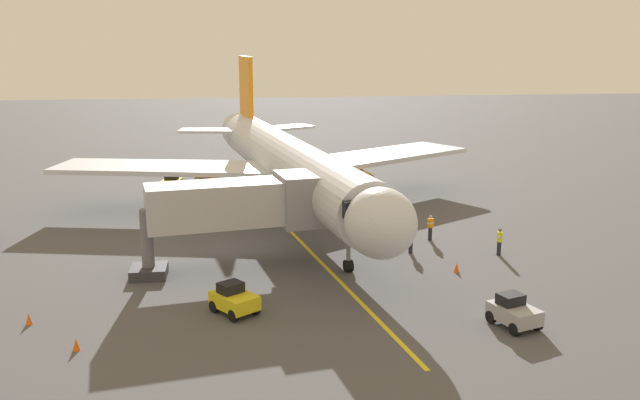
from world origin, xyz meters
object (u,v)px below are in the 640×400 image
ground_crew_wing_walker (430,227)px  safety_cone_nose_left (457,267)px  airplane (287,163)px  tug_rear_apron (234,299)px  ground_crew_loader (411,239)px  tug_near_nose (171,183)px  jet_bridge (246,205)px  tug_starboard_side (514,312)px  safety_cone_nose_right (215,294)px  safety_cone_wing_port (29,319)px  safety_cone_wing_starboard (76,344)px  ground_crew_marshaller (499,241)px

ground_crew_wing_walker → safety_cone_nose_left: bearing=87.0°
airplane → tug_rear_apron: 19.64m
tug_rear_apron → ground_crew_loader: bearing=-143.2°
tug_rear_apron → airplane: bearing=-102.7°
tug_near_nose → jet_bridge: bearing=105.5°
tug_near_nose → tug_starboard_side: same height
ground_crew_loader → safety_cone_nose_left: size_ratio=3.11×
ground_crew_wing_walker → tug_near_nose: size_ratio=0.67×
tug_rear_apron → ground_crew_wing_walker: bearing=-140.3°
ground_crew_loader → tug_starboard_side: size_ratio=0.64×
jet_bridge → safety_cone_nose_right: size_ratio=20.95×
tug_near_nose → tug_rear_apron: (-5.17, 28.60, 0.00)m
airplane → safety_cone_wing_port: size_ratio=73.13×
tug_near_nose → safety_cone_wing_starboard: (1.60, 31.87, -0.43)m
ground_crew_loader → safety_cone_wing_port: ground_crew_loader is taller
ground_crew_marshaller → tug_starboard_side: 11.00m
jet_bridge → ground_crew_wing_walker: jet_bridge is taller
tug_starboard_side → safety_cone_wing_port: size_ratio=4.84×
airplane → safety_cone_wing_starboard: (11.04, 22.16, -3.73)m
ground_crew_marshaller → safety_cone_nose_right: size_ratio=3.11×
ground_crew_wing_walker → tug_near_nose: ground_crew_wing_walker is taller
jet_bridge → safety_cone_wing_starboard: (7.63, 10.14, -3.49)m
airplane → tug_starboard_side: size_ratio=15.11×
safety_cone_nose_right → airplane: bearing=-107.2°
safety_cone_wing_port → tug_starboard_side: bearing=171.9°
tug_starboard_side → safety_cone_wing_port: bearing=-8.1°
airplane → safety_cone_wing_port: 23.80m
safety_cone_wing_starboard → ground_crew_marshaller: bearing=-155.8°
ground_crew_marshaller → safety_cone_wing_starboard: 25.34m
airplane → safety_cone_wing_starboard: bearing=63.5°
tug_near_nose → safety_cone_nose_left: (-17.89, 24.19, -0.43)m
ground_crew_marshaller → airplane: bearing=-44.3°
tug_rear_apron → ground_crew_marshaller: bearing=-156.4°
tug_near_nose → safety_cone_wing_port: tug_near_nose is taller
ground_crew_wing_walker → jet_bridge: bearing=18.1°
ground_crew_wing_walker → tug_starboard_side: ground_crew_wing_walker is taller
safety_cone_wing_starboard → airplane: bearing=-116.5°
ground_crew_loader → safety_cone_wing_port: (20.57, 8.39, -0.61)m
jet_bridge → ground_crew_loader: (-10.17, -1.39, -2.88)m
ground_crew_wing_walker → safety_cone_wing_starboard: (19.82, 14.12, -0.61)m
tug_rear_apron → safety_cone_wing_starboard: size_ratio=4.99×
ground_crew_loader → safety_cone_wing_starboard: size_ratio=3.11×
safety_cone_wing_starboard → safety_cone_nose_left: bearing=-158.5°
airplane → jet_bridge: bearing=74.2°
jet_bridge → ground_crew_marshaller: (-15.47, -0.25, -2.88)m
airplane → safety_cone_nose_right: (5.24, 16.94, -3.73)m
ground_crew_loader → ground_crew_wing_walker: bearing=-128.0°
ground_crew_wing_walker → safety_cone_nose_left: ground_crew_wing_walker is taller
safety_cone_wing_port → safety_cone_wing_starboard: size_ratio=1.00×
safety_cone_nose_left → safety_cone_nose_right: size_ratio=1.00×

